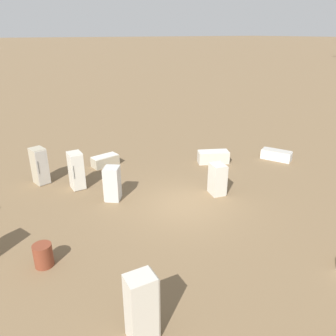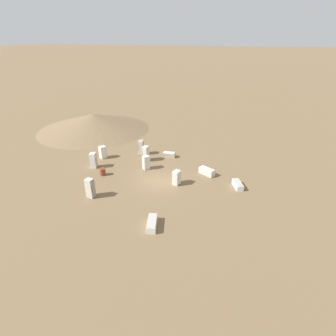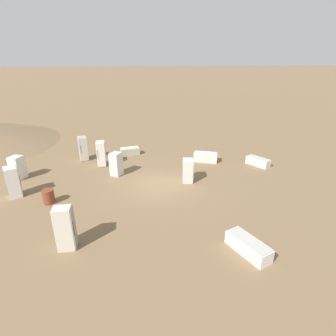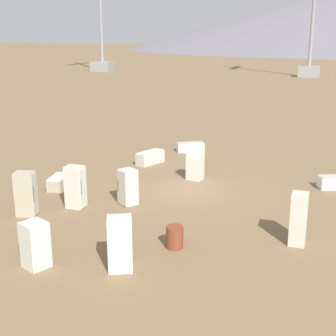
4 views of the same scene
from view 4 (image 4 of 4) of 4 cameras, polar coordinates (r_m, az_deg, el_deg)
ground_plane at (r=22.37m, az=2.46°, el=-2.88°), size 1000.00×1000.00×0.00m
power_pylon_1 at (r=91.81m, az=17.23°, el=16.79°), size 11.21×3.84×32.02m
power_pylon_2 at (r=104.09m, az=-8.19°, el=17.44°), size 11.91×4.08×34.03m
discarded_fridge_0 at (r=30.11m, az=2.74°, el=2.57°), size 1.37×1.84×0.59m
discarded_fridge_1 at (r=15.61m, az=-15.93°, el=-8.98°), size 0.97×1.00×1.52m
discarded_fridge_2 at (r=20.02m, az=-16.94°, el=-3.03°), size 0.77×0.90×1.85m
discarded_fridge_3 at (r=14.87m, az=-5.89°, el=-9.16°), size 0.90×0.94×1.77m
discarded_fridge_4 at (r=20.55m, az=-4.93°, el=-2.30°), size 0.95×0.96×1.58m
discarded_fridge_6 at (r=20.42m, az=-11.22°, el=-2.29°), size 0.62×0.80×1.84m
discarded_fridge_7 at (r=27.18m, az=-2.19°, el=1.29°), size 1.90×1.36×0.73m
discarded_fridge_8 at (r=24.07m, az=3.34°, el=0.32°), size 0.79×0.89×1.50m
discarded_fridge_9 at (r=23.42m, az=-13.20°, el=-1.67°), size 1.60×0.93×0.60m
discarded_fridge_10 at (r=17.17m, az=15.63°, el=-5.98°), size 0.75×0.61×1.89m
rusty_barrel at (r=16.47m, az=0.81°, el=-8.41°), size 0.61×0.61×0.79m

